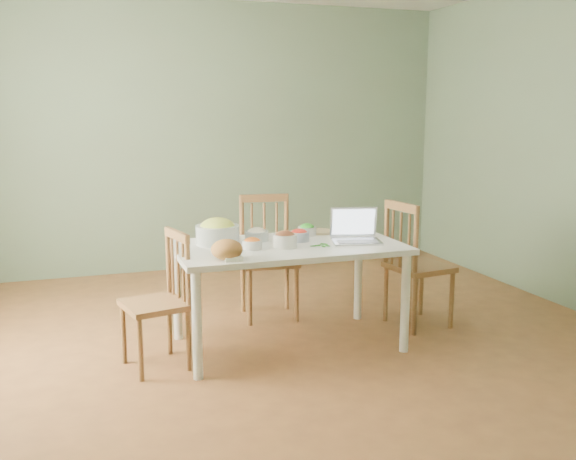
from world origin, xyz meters
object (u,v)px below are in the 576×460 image
object	(u,v)px
bread_boule	(227,249)
chair_left	(154,301)
dining_table	(288,295)
chair_far	(269,258)
chair_right	(419,264)
laptop	(357,226)
bowl_squash	(218,231)

from	to	relation	value
bread_boule	chair_left	bearing A→B (deg)	153.77
dining_table	chair_far	xyz separation A→B (m)	(0.06, 0.64, 0.12)
chair_right	laptop	distance (m)	0.73
bowl_squash	chair_right	bearing A→B (deg)	-3.02
chair_far	bowl_squash	size ratio (longest dim) A/B	3.21
chair_left	bowl_squash	distance (m)	0.66
chair_left	laptop	distance (m)	1.45
dining_table	bowl_squash	distance (m)	0.66
chair_left	bowl_squash	xyz separation A→B (m)	(0.48, 0.27, 0.37)
dining_table	bread_boule	xyz separation A→B (m)	(-0.50, -0.31, 0.42)
chair_right	bread_boule	world-z (taller)	chair_right
dining_table	bread_boule	world-z (taller)	bread_boule
chair_left	chair_right	xyz separation A→B (m)	(2.01, 0.19, 0.04)
chair_right	dining_table	bearing A→B (deg)	87.53
chair_left	bread_boule	size ratio (longest dim) A/B	4.46
dining_table	chair_right	world-z (taller)	chair_right
chair_left	chair_right	world-z (taller)	chair_right
dining_table	bowl_squash	size ratio (longest dim) A/B	5.13
chair_left	dining_table	bearing A→B (deg)	83.47
dining_table	laptop	xyz separation A→B (m)	(0.47, -0.09, 0.47)
bread_boule	bowl_squash	distance (m)	0.49
dining_table	laptop	size ratio (longest dim) A/B	4.65
chair_right	laptop	xyz separation A→B (m)	(-0.61, -0.19, 0.36)
chair_far	chair_right	xyz separation A→B (m)	(1.03, -0.54, -0.00)
dining_table	chair_left	world-z (taller)	chair_left
chair_left	bread_boule	bearing A→B (deg)	51.22
bread_boule	bowl_squash	xyz separation A→B (m)	(0.05, 0.48, 0.02)
chair_far	chair_right	distance (m)	1.16
dining_table	bread_boule	distance (m)	0.72
chair_far	chair_left	distance (m)	1.23
chair_far	laptop	bearing A→B (deg)	-54.43
chair_left	chair_far	bearing A→B (deg)	114.22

